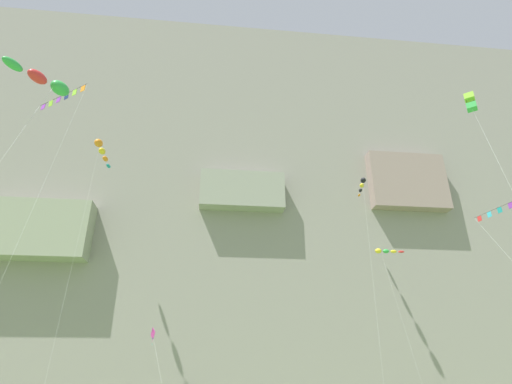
# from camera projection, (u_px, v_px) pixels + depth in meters

# --- Properties ---
(cliff_face) EXTENTS (180.00, 32.92, 63.31)m
(cliff_face) POSITION_uv_depth(u_px,v_px,m) (236.00, 210.00, 78.16)
(cliff_face) COLOR gray
(cliff_face) RESTS_ON ground
(kite_windsock_front_field) EXTENTS (3.22, 8.73, 28.36)m
(kite_windsock_front_field) POSITION_uv_depth(u_px,v_px,m) (362.00, 185.00, 58.80)
(kite_windsock_front_field) COLOR black
(kite_windsock_front_field) RESTS_ON ground
(kite_windsock_upper_mid) EXTENTS (3.76, 5.98, 18.50)m
(kite_windsock_upper_mid) POSITION_uv_depth(u_px,v_px,m) (39.00, 78.00, 22.86)
(kite_windsock_upper_mid) COLOR green
(kite_windsock_upper_mid) RESTS_ON ground
(kite_box_mid_right) EXTENTS (1.94, 2.63, 18.72)m
(kite_box_mid_right) POSITION_uv_depth(u_px,v_px,m) (471.00, 104.00, 25.18)
(kite_box_mid_right) COLOR #8CCC33
(kite_box_mid_right) RESTS_ON ground
(kite_windsock_upper_right) EXTENTS (1.44, 11.03, 30.22)m
(kite_windsock_upper_right) POSITION_uv_depth(u_px,v_px,m) (102.00, 151.00, 53.04)
(kite_windsock_upper_right) COLOR orange
(kite_windsock_upper_right) RESTS_ON ground
(kite_diamond_far_right) EXTENTS (2.83, 5.44, 7.65)m
(kite_diamond_far_right) POSITION_uv_depth(u_px,v_px,m) (153.00, 337.00, 45.61)
(kite_diamond_far_right) COLOR #CC3399
(kite_diamond_far_right) RESTS_ON ground
(kite_banner_low_right) EXTENTS (4.92, 7.12, 24.02)m
(kite_banner_low_right) POSITION_uv_depth(u_px,v_px,m) (60.00, 106.00, 33.18)
(kite_banner_low_right) COLOR black
(kite_banner_low_right) RESTS_ON ground
(kite_windsock_mid_left) EXTENTS (3.89, 2.82, 17.55)m
(kite_windsock_mid_left) POSITION_uv_depth(u_px,v_px,m) (385.00, 251.00, 52.29)
(kite_windsock_mid_left) COLOR yellow
(kite_windsock_mid_left) RESTS_ON ground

